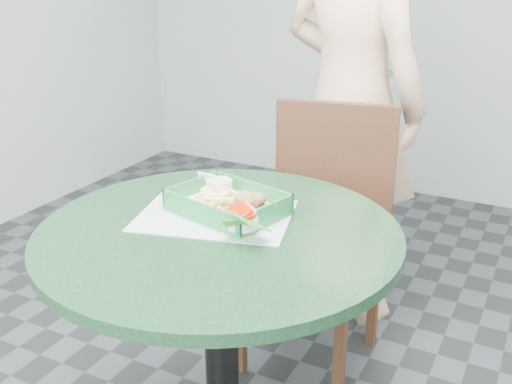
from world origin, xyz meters
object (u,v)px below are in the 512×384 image
at_px(cafe_table, 220,295).
at_px(dining_chair, 322,218).
at_px(crab_sandwich, 254,209).
at_px(sauce_ramekin, 214,193).
at_px(diner_person, 352,59).
at_px(food_basket, 228,214).

bearing_deg(cafe_table, dining_chair, 88.97).
relative_size(cafe_table, dining_chair, 0.98).
bearing_deg(crab_sandwich, cafe_table, -120.83).
bearing_deg(sauce_ramekin, diner_person, 85.70).
bearing_deg(dining_chair, cafe_table, -101.59).
xyz_separation_m(diner_person, crab_sandwich, (0.08, -0.95, -0.24)).
distance_m(dining_chair, food_basket, 0.64).
height_order(dining_chair, food_basket, dining_chair).
height_order(food_basket, crab_sandwich, crab_sandwich).
bearing_deg(crab_sandwich, diner_person, 94.65).
distance_m(dining_chair, sauce_ramekin, 0.63).
bearing_deg(crab_sandwich, sauce_ramekin, 163.05).
xyz_separation_m(dining_chair, sauce_ramekin, (-0.10, -0.56, 0.27)).
height_order(diner_person, sauce_ramekin, diner_person).
xyz_separation_m(cafe_table, food_basket, (-0.03, 0.10, 0.19)).
relative_size(dining_chair, crab_sandwich, 8.26).
xyz_separation_m(cafe_table, diner_person, (-0.02, 1.04, 0.46)).
bearing_deg(dining_chair, food_basket, -104.59).
bearing_deg(food_basket, cafe_table, -72.83).
bearing_deg(diner_person, dining_chair, 114.98).
distance_m(diner_person, food_basket, 0.98).
height_order(cafe_table, dining_chair, dining_chair).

